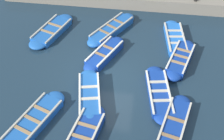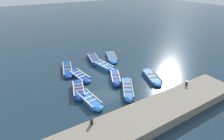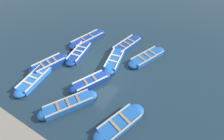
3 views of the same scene
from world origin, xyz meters
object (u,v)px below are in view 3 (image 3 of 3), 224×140
(boat_drifting, at_px, (49,64))
(boat_far_corner, at_px, (87,39))
(boat_centre, at_px, (90,82))
(boat_outer_left, at_px, (79,52))
(boat_near_quay, at_px, (147,57))
(boat_alongside, at_px, (114,60))
(boat_outer_right, at_px, (34,79))
(boat_broadside, at_px, (120,123))
(boat_tucked, at_px, (127,45))
(boat_bow_out, at_px, (68,105))

(boat_drifting, bearing_deg, boat_far_corner, 174.60)
(boat_drifting, bearing_deg, boat_centre, 91.61)
(boat_outer_left, relative_size, boat_near_quay, 0.94)
(boat_alongside, relative_size, boat_drifting, 1.03)
(boat_alongside, xyz_separation_m, boat_centre, (2.81, -0.23, 0.01))
(boat_alongside, relative_size, boat_outer_right, 0.97)
(boat_near_quay, bearing_deg, boat_broadside, 8.82)
(boat_near_quay, xyz_separation_m, boat_far_corner, (0.35, -5.55, -0.01))
(boat_tucked, distance_m, boat_centre, 5.07)
(boat_outer_left, height_order, boat_outer_right, boat_outer_right)
(boat_broadside, bearing_deg, boat_bow_out, -80.78)
(boat_outer_left, height_order, boat_centre, boat_centre)
(boat_alongside, height_order, boat_outer_right, boat_alongside)
(boat_tucked, bearing_deg, boat_outer_right, -27.96)
(boat_tucked, distance_m, boat_far_corner, 3.57)
(boat_alongside, distance_m, boat_drifting, 4.92)
(boat_far_corner, xyz_separation_m, boat_bow_out, (6.25, 3.26, 0.03))
(boat_tucked, relative_size, boat_centre, 1.20)
(boat_centre, bearing_deg, boat_broadside, 63.13)
(boat_drifting, xyz_separation_m, boat_bow_out, (2.02, 3.66, -0.02))
(boat_far_corner, distance_m, boat_centre, 5.30)
(boat_near_quay, bearing_deg, boat_centre, -26.37)
(boat_alongside, bearing_deg, boat_tucked, -176.92)
(boat_outer_left, relative_size, boat_outer_right, 1.03)
(boat_drifting, bearing_deg, boat_alongside, 126.34)
(boat_outer_right, relative_size, boat_drifting, 1.06)
(boat_centre, height_order, boat_broadside, boat_centre)
(boat_near_quay, xyz_separation_m, boat_drifting, (4.58, -5.95, 0.04))
(boat_outer_right, relative_size, boat_centre, 1.12)
(boat_alongside, relative_size, boat_near_quay, 0.89)
(boat_centre, bearing_deg, boat_far_corner, -141.06)
(boat_outer_right, height_order, boat_drifting, boat_drifting)
(boat_alongside, height_order, boat_near_quay, boat_alongside)
(boat_tucked, distance_m, boat_near_quay, 2.19)
(boat_near_quay, relative_size, boat_drifting, 1.15)
(boat_tucked, distance_m, boat_broadside, 7.33)
(boat_outer_right, bearing_deg, boat_bow_out, 83.52)
(boat_tucked, xyz_separation_m, boat_bow_out, (7.19, -0.18, 0.00))
(boat_bow_out, distance_m, boat_centre, 2.13)
(boat_far_corner, bearing_deg, boat_drifting, -5.40)
(boat_outer_right, distance_m, boat_drifting, 1.65)
(boat_near_quay, bearing_deg, boat_far_corner, -86.36)
(boat_near_quay, height_order, boat_bow_out, boat_bow_out)
(boat_bow_out, bearing_deg, boat_outer_left, -148.30)
(boat_near_quay, distance_m, boat_broadside, 6.15)
(boat_outer_left, relative_size, boat_broadside, 0.99)
(boat_outer_left, height_order, boat_far_corner, boat_far_corner)
(boat_tucked, distance_m, boat_bow_out, 7.19)
(boat_near_quay, height_order, boat_far_corner, boat_near_quay)
(boat_tucked, distance_m, boat_drifting, 6.44)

